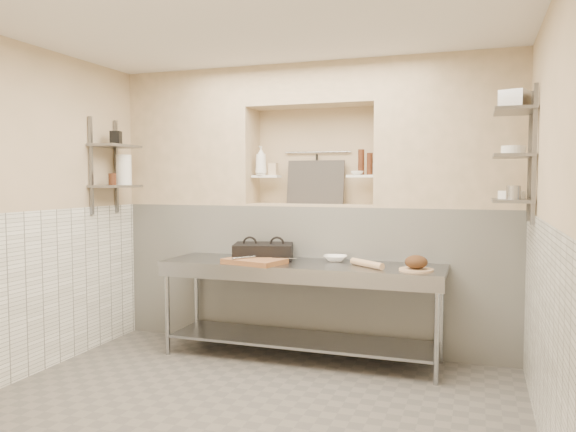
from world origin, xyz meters
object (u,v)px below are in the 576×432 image
at_px(prep_table, 300,291).
at_px(cutting_board, 255,261).
at_px(rolling_pin, 367,264).
at_px(bottle_soap, 261,161).
at_px(bread_loaf, 416,262).
at_px(bowl_alcove, 357,173).
at_px(panini_press, 263,251).
at_px(mixing_bowl, 335,258).
at_px(jug_left, 124,170).

height_order(prep_table, cutting_board, cutting_board).
height_order(rolling_pin, bottle_soap, bottle_soap).
bearing_deg(bottle_soap, bread_loaf, -20.84).
xyz_separation_m(cutting_board, bread_loaf, (1.44, 0.07, 0.05)).
bearing_deg(cutting_board, bowl_alcove, 42.16).
distance_m(panini_press, cutting_board, 0.30).
xyz_separation_m(prep_table, bottle_soap, (-0.59, 0.52, 1.22)).
xyz_separation_m(mixing_bowl, bread_loaf, (0.78, -0.32, 0.05)).
xyz_separation_m(bowl_alcove, jug_left, (-2.30, -0.54, 0.03)).
xyz_separation_m(mixing_bowl, bowl_alcove, (0.13, 0.33, 0.80)).
xyz_separation_m(prep_table, panini_press, (-0.41, 0.12, 0.33)).
height_order(cutting_board, mixing_bowl, mixing_bowl).
xyz_separation_m(prep_table, jug_left, (-1.89, 0.00, 1.12)).
height_order(cutting_board, rolling_pin, rolling_pin).
bearing_deg(mixing_bowl, bowl_alcove, 68.51).
bearing_deg(rolling_pin, mixing_bowl, 143.23).
relative_size(prep_table, panini_press, 4.02).
bearing_deg(prep_table, panini_press, 164.06).
bearing_deg(jug_left, mixing_bowl, 5.49).
bearing_deg(bowl_alcove, rolling_pin, -69.87).
bearing_deg(bowl_alcove, panini_press, -152.39).
bearing_deg(bread_loaf, mixing_bowl, 157.70).
bearing_deg(mixing_bowl, jug_left, -174.51).
xyz_separation_m(rolling_pin, bowl_alcove, (-0.22, 0.59, 0.80)).
relative_size(rolling_pin, jug_left, 1.31).
height_order(prep_table, mixing_bowl, mixing_bowl).
distance_m(panini_press, mixing_bowl, 0.70).
relative_size(panini_press, bottle_soap, 2.15).
xyz_separation_m(cutting_board, rolling_pin, (1.01, 0.12, 0.01)).
xyz_separation_m(mixing_bowl, bottle_soap, (-0.87, 0.31, 0.94)).
xyz_separation_m(rolling_pin, jug_left, (-2.52, 0.05, 0.83)).
bearing_deg(rolling_pin, bowl_alcove, 110.13).
bearing_deg(cutting_board, bottle_soap, 106.69).
height_order(panini_press, bowl_alcove, bowl_alcove).
distance_m(panini_press, rolling_pin, 1.05).
bearing_deg(bread_loaf, rolling_pin, 172.32).
bearing_deg(bowl_alcove, jug_left, -166.73).
distance_m(bottle_soap, bowl_alcove, 1.01).
relative_size(panini_press, bowl_alcove, 5.21).
distance_m(mixing_bowl, bowl_alcove, 0.88).
height_order(panini_press, jug_left, jug_left).
bearing_deg(mixing_bowl, bottle_soap, 160.49).
height_order(mixing_bowl, rolling_pin, rolling_pin).
distance_m(cutting_board, bowl_alcove, 1.34).
relative_size(cutting_board, bottle_soap, 1.71).
relative_size(bread_loaf, jug_left, 0.62).
relative_size(cutting_board, bowl_alcove, 4.14).
relative_size(cutting_board, rolling_pin, 1.28).
bearing_deg(panini_press, cutting_board, -101.28).
bearing_deg(cutting_board, prep_table, 24.05).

